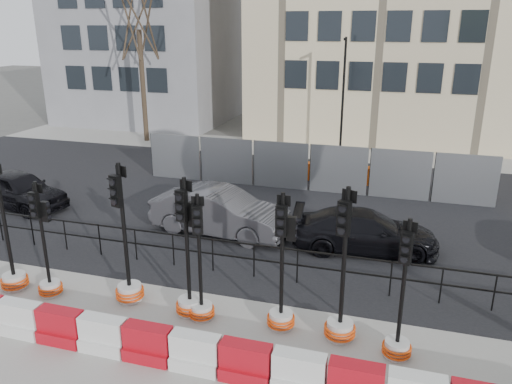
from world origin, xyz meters
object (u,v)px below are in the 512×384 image
(traffic_signal_d, at_px, (189,284))
(car_a, at_px, (19,189))
(traffic_signal_h, at_px, (398,330))
(car_c, at_px, (365,231))
(traffic_signal_a, at_px, (11,264))

(traffic_signal_d, relative_size, car_a, 0.79)
(traffic_signal_h, height_order, car_a, traffic_signal_h)
(car_c, bearing_deg, traffic_signal_a, 113.16)
(traffic_signal_a, height_order, car_c, traffic_signal_a)
(traffic_signal_d, height_order, car_c, traffic_signal_d)
(traffic_signal_h, distance_m, car_a, 14.89)
(traffic_signal_h, xyz_separation_m, car_c, (-1.11, 5.07, -0.01))
(traffic_signal_h, distance_m, car_c, 5.19)
(car_a, relative_size, car_c, 0.95)
(traffic_signal_a, bearing_deg, traffic_signal_h, 19.31)
(car_a, bearing_deg, traffic_signal_h, -98.12)
(traffic_signal_d, bearing_deg, traffic_signal_h, 8.80)
(traffic_signal_d, relative_size, traffic_signal_h, 1.11)
(traffic_signal_a, relative_size, car_c, 0.77)
(traffic_signal_a, height_order, traffic_signal_d, traffic_signal_a)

